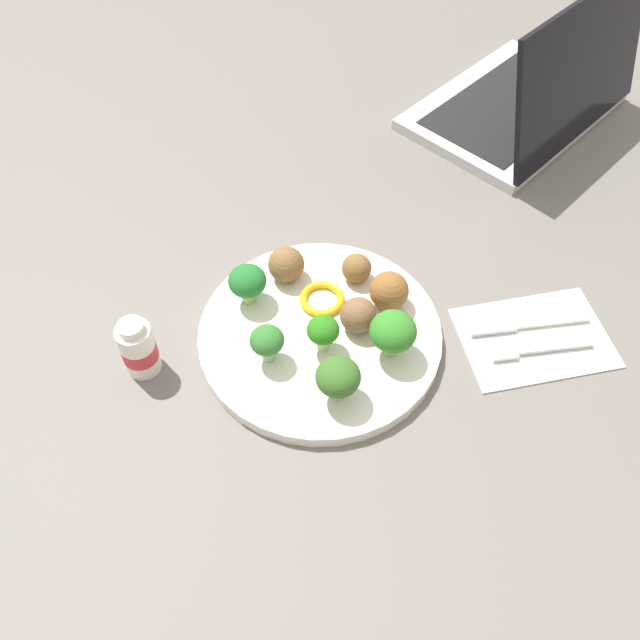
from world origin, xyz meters
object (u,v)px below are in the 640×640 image
at_px(plate, 320,335).
at_px(laptop, 531,98).
at_px(meatball_mid_right, 286,264).
at_px(fork, 535,348).
at_px(broccoli_floret_mid_left, 320,331).
at_px(broccoli_floret_back_left, 338,377).
at_px(broccoli_floret_center, 247,282).
at_px(meatball_far_rim, 389,291).
at_px(broccoli_floret_back_right, 393,332).
at_px(meatball_near_rim, 358,315).
at_px(napkin, 534,337).
at_px(pepper_ring_mid_left, 322,299).
at_px(yogurt_bottle, 138,348).
at_px(broccoli_floret_near_rim, 267,341).
at_px(knife, 523,323).
at_px(meatball_mid_left, 357,268).

height_order(plate, laptop, laptop).
distance_m(meatball_mid_right, fork, 0.31).
relative_size(broccoli_floret_mid_left, broccoli_floret_back_left, 0.85).
distance_m(broccoli_floret_center, meatball_far_rim, 0.16).
relative_size(broccoli_floret_back_right, broccoli_floret_back_left, 1.06).
relative_size(meatball_far_rim, meatball_near_rim, 1.10).
bearing_deg(napkin, pepper_ring_mid_left, -17.84).
height_order(broccoli_floret_mid_left, laptop, laptop).
distance_m(broccoli_floret_center, laptop, 0.55).
bearing_deg(broccoli_floret_back_right, meatball_far_rim, -98.95).
relative_size(plate, broccoli_floret_mid_left, 5.94).
xyz_separation_m(pepper_ring_mid_left, napkin, (-0.24, 0.08, -0.02)).
distance_m(broccoli_floret_center, napkin, 0.34).
bearing_deg(meatball_mid_right, yogurt_bottle, 29.72).
bearing_deg(laptop, broccoli_floret_center, 35.01).
bearing_deg(fork, meatball_far_rim, -27.41).
distance_m(broccoli_floret_near_rim, napkin, 0.31).
height_order(meatball_mid_right, knife, meatball_mid_right).
distance_m(broccoli_floret_back_right, meatball_far_rim, 0.07).
relative_size(broccoli_floret_mid_left, laptop, 0.12).
distance_m(meatball_mid_left, fork, 0.23).
xyz_separation_m(meatball_mid_right, fork, (-0.27, 0.14, -0.03)).
relative_size(broccoli_floret_mid_left, meatball_far_rim, 1.03).
bearing_deg(plate, laptop, -135.02).
relative_size(plate, fork, 2.33).
height_order(broccoli_floret_mid_left, yogurt_bottle, yogurt_bottle).
xyz_separation_m(meatball_near_rim, meatball_mid_left, (-0.01, -0.07, -0.00)).
bearing_deg(napkin, knife, -64.95).
height_order(broccoli_floret_mid_left, broccoli_floret_back_left, broccoli_floret_back_left).
height_order(plate, fork, plate).
bearing_deg(broccoli_floret_mid_left, yogurt_bottle, -3.77).
bearing_deg(meatball_near_rim, knife, 175.32).
bearing_deg(napkin, laptop, -107.16).
bearing_deg(fork, pepper_ring_mid_left, -22.20).
xyz_separation_m(broccoli_floret_center, meatball_mid_right, (-0.05, -0.03, -0.01)).
height_order(meatball_mid_right, pepper_ring_mid_left, meatball_mid_right).
bearing_deg(napkin, meatball_mid_right, -23.74).
height_order(broccoli_floret_near_rim, broccoli_floret_back_left, broccoli_floret_back_left).
relative_size(plate, pepper_ring_mid_left, 5.26).
distance_m(plate, pepper_ring_mid_left, 0.05).
xyz_separation_m(fork, laptop, (-0.13, -0.42, 0.03)).
height_order(broccoli_floret_mid_left, pepper_ring_mid_left, broccoli_floret_mid_left).
xyz_separation_m(broccoli_floret_back_left, pepper_ring_mid_left, (-0.00, -0.13, -0.03)).
distance_m(meatball_far_rim, yogurt_bottle, 0.29).
relative_size(meatball_mid_left, fork, 0.30).
bearing_deg(meatball_near_rim, meatball_far_rim, -144.85).
relative_size(broccoli_floret_mid_left, pepper_ring_mid_left, 0.89).
distance_m(broccoli_floret_back_left, napkin, 0.25).
distance_m(broccoli_floret_back_right, broccoli_floret_center, 0.18).
relative_size(broccoli_floret_center, fork, 0.43).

